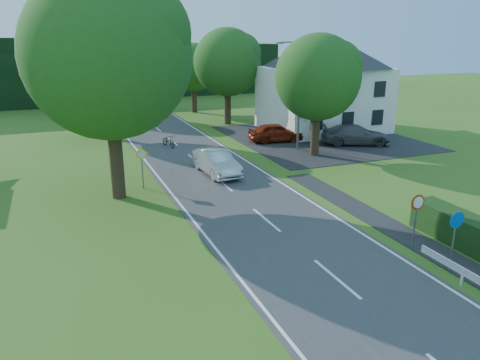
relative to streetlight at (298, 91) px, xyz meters
name	(u,v)px	position (x,y,z in m)	size (l,w,h in m)	color
road	(250,206)	(-8.06, -10.00, -4.44)	(7.00, 80.00, 0.04)	#373739
parking_pad	(320,138)	(3.94, 3.00, -4.44)	(14.00, 16.00, 0.04)	#232325
line_edge_left	(189,215)	(-11.31, -10.00, -4.42)	(0.12, 80.00, 0.01)	white
line_edge_right	(305,198)	(-4.81, -10.00, -4.42)	(0.12, 80.00, 0.01)	white
line_centre	(250,206)	(-8.06, -10.00, -4.42)	(0.12, 80.00, 0.01)	white
tree_main	(111,89)	(-14.06, -6.00, 1.36)	(9.40, 9.40, 11.64)	#235319
tree_left_far	(100,87)	(-13.06, 10.00, -0.17)	(7.00, 7.00, 8.58)	#235319
tree_right_far	(227,77)	(-1.06, 12.00, 0.08)	(7.40, 7.40, 9.09)	#235319
tree_left_back	(93,77)	(-12.56, 22.00, -0.43)	(6.60, 6.60, 8.07)	#235319
tree_right_back	(194,78)	(-2.06, 20.00, -0.68)	(6.20, 6.20, 7.56)	#235319
tree_right_mid	(317,96)	(0.44, -2.00, -0.17)	(7.00, 7.00, 8.58)	#235319
treeline_right	(175,70)	(-0.06, 36.00, -0.96)	(30.00, 5.00, 7.00)	black
house_white	(324,81)	(5.94, 6.00, -0.06)	(10.60, 8.40, 8.60)	white
streetlight	(298,91)	(0.00, 0.00, 0.00)	(2.03, 0.18, 8.00)	slate
sign_roundabout	(455,229)	(-3.76, -19.02, -2.79)	(0.64, 0.08, 2.37)	slate
sign_speed_limit	(417,209)	(-3.76, -17.03, -2.70)	(0.64, 0.11, 2.37)	slate
sign_priority_left	(142,160)	(-12.56, -5.02, -2.75)	(0.78, 0.09, 2.44)	slate
moving_car	(216,162)	(-7.76, -3.93, -3.65)	(1.63, 4.68, 1.54)	silver
motorcycle	(169,141)	(-8.79, 4.50, -3.96)	(0.62, 1.78, 0.93)	black
parked_car_red	(276,132)	(-0.23, 3.00, -3.66)	(1.79, 4.46, 1.52)	maroon
parked_car_silver_a	(305,124)	(3.78, 5.35, -3.62)	(1.69, 4.85, 1.60)	#B4B4B9
parked_car_grey	(356,135)	(5.20, -0.28, -3.65)	(2.18, 5.37, 1.56)	#525157
parked_car_silver_b	(340,126)	(6.54, 4.00, -3.78)	(2.13, 4.61, 1.28)	silver
parasol	(301,129)	(1.53, 2.03, -3.34)	(2.37, 2.41, 2.17)	red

